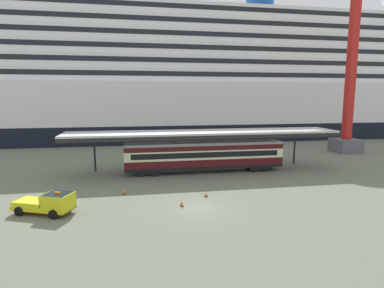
{
  "coord_description": "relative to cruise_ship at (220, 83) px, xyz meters",
  "views": [
    {
      "loc": [
        -5.47,
        -27.24,
        10.15
      ],
      "look_at": [
        1.05,
        9.44,
        4.5
      ],
      "focal_mm": 29.55,
      "sensor_mm": 36.0,
      "label": 1
    }
  ],
  "objects": [
    {
      "name": "service_truck",
      "position": [
        -29.24,
        -51.76,
        -12.59
      ],
      "size": [
        5.58,
        3.85,
        2.02
      ],
      "color": "yellow",
      "rests_on": "ground"
    },
    {
      "name": "traffic_cone_near",
      "position": [
        -14.72,
        -49.43,
        -13.28
      ],
      "size": [
        0.36,
        0.36,
        0.61
      ],
      "color": "black",
      "rests_on": "ground"
    },
    {
      "name": "traffic_cone_far",
      "position": [
        -23.0,
        -47.24,
        -13.24
      ],
      "size": [
        0.36,
        0.36,
        0.7
      ],
      "color": "black",
      "rests_on": "ground"
    },
    {
      "name": "ground_plane",
      "position": [
        -16.1,
        -52.62,
        -13.58
      ],
      "size": [
        400.0,
        400.0,
        0.0
      ],
      "primitive_type": "plane",
      "color": "#656B58"
    },
    {
      "name": "traffic_cone_mid",
      "position": [
        -17.56,
        -51.86,
        -13.23
      ],
      "size": [
        0.36,
        0.36,
        0.72
      ],
      "color": "black",
      "rests_on": "ground"
    },
    {
      "name": "cruise_ship",
      "position": [
        0.0,
        0.0,
        0.0
      ],
      "size": [
        170.3,
        27.67,
        40.64
      ],
      "color": "black",
      "rests_on": "ground"
    },
    {
      "name": "train_carriage",
      "position": [
        -12.61,
        -39.15,
        -11.28
      ],
      "size": [
        21.16,
        2.81,
        4.11
      ],
      "color": "black",
      "rests_on": "ground"
    },
    {
      "name": "dockside_crane",
      "position": [
        16.45,
        -28.51,
        3.78
      ],
      "size": [
        10.94,
        4.4,
        54.74
      ],
      "color": "#595960",
      "rests_on": "ground"
    },
    {
      "name": "platform_canopy",
      "position": [
        -12.61,
        -38.72,
        -8.33
      ],
      "size": [
        36.46,
        5.78,
        5.5
      ],
      "color": "#B4B4B4",
      "rests_on": "ground"
    }
  ]
}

